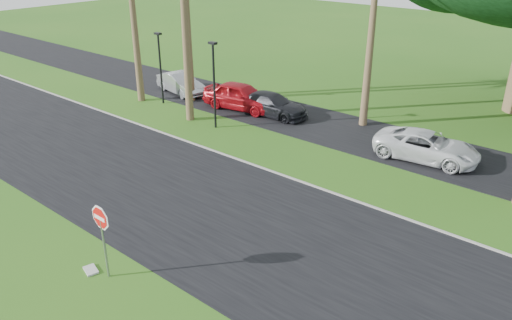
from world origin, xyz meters
The scene contains 12 objects.
ground centered at (0.00, 0.00, 0.00)m, with size 120.00×120.00×0.00m, color #285816.
road centered at (0.00, 2.00, 0.01)m, with size 120.00×8.00×0.02m, color black.
parking_strip centered at (0.00, 12.50, 0.01)m, with size 120.00×5.00×0.02m, color black.
curb centered at (0.00, 6.05, 0.03)m, with size 120.00×0.12×0.06m, color gray.
stop_sign_near centered at (0.50, -3.00, 1.77)m, with size 1.05×0.07×2.62m.
streetlight_left centered at (-11.50, 9.50, 2.50)m, with size 0.45×0.25×4.34m.
streetlight_right centered at (-6.00, 8.50, 2.65)m, with size 0.45×0.25×4.64m.
car_silver centered at (-12.15, 11.62, 0.67)m, with size 1.41×4.04×1.33m, color #A0A3A7.
car_red centered at (-6.98, 11.72, 0.80)m, with size 1.89×4.70×1.60m, color #A30D15.
car_dark centered at (-4.85, 12.02, 0.64)m, with size 1.78×4.38×1.27m, color black.
car_minivan centered at (4.51, 11.69, 0.66)m, with size 2.19×4.76×1.32m, color silver.
utility_slab centered at (-0.16, -3.21, 0.03)m, with size 0.55×0.35×0.06m, color #A7A89F.
Camera 1 is at (12.03, -9.74, 9.68)m, focal length 35.00 mm.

